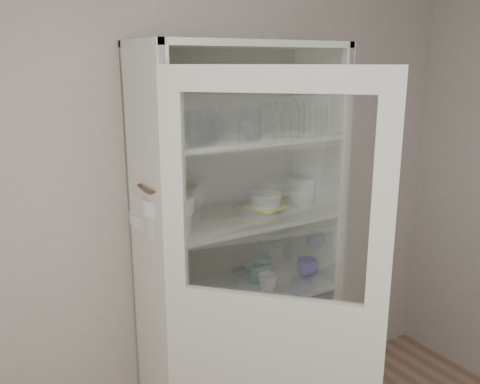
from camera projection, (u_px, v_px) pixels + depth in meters
wall_back at (184, 203)px, 2.61m from camera, size 3.60×0.02×2.60m
pantry_cabinet at (234, 271)px, 2.67m from camera, size 1.00×0.45×2.10m
cupboard_door at (271, 346)px, 2.09m from camera, size 0.66×0.67×2.00m
tumbler_0 at (196, 128)px, 2.15m from camera, size 0.10×0.10×0.15m
tumbler_1 at (210, 129)px, 2.20m from camera, size 0.07×0.07×0.13m
tumbler_2 at (253, 125)px, 2.29m from camera, size 0.07×0.07×0.14m
tumbler_3 at (253, 123)px, 2.31m from camera, size 0.09×0.09×0.15m
tumbler_4 at (297, 120)px, 2.41m from camera, size 0.08×0.08×0.15m
tumbler_5 at (278, 124)px, 2.39m from camera, size 0.07×0.07×0.13m
tumbler_6 at (321, 120)px, 2.54m from camera, size 0.07×0.07×0.13m
tumbler_7 at (164, 126)px, 2.21m from camera, size 0.08×0.08×0.15m
tumbler_8 at (212, 125)px, 2.34m from camera, size 0.08×0.08×0.13m
tumbler_9 at (193, 125)px, 2.28m from camera, size 0.09×0.09×0.14m
tumbler_10 at (215, 121)px, 2.36m from camera, size 0.09×0.09×0.16m
tumbler_11 at (255, 120)px, 2.48m from camera, size 0.08×0.08×0.14m
goblet_0 at (151, 121)px, 2.29m from camera, size 0.08×0.08×0.17m
goblet_1 at (240, 118)px, 2.52m from camera, size 0.07×0.07×0.15m
goblet_2 at (271, 114)px, 2.61m from camera, size 0.08×0.08×0.17m
goblet_3 at (291, 112)px, 2.66m from camera, size 0.08×0.08×0.18m
plate_stack_front at (169, 223)px, 2.27m from camera, size 0.20×0.20×0.10m
plate_stack_back at (154, 217)px, 2.42m from camera, size 0.23×0.23×0.06m
cream_bowl at (168, 205)px, 2.25m from camera, size 0.28×0.28×0.07m
terracotta_bowl at (168, 191)px, 2.23m from camera, size 0.28×0.28×0.06m
glass_platter at (265, 210)px, 2.60m from camera, size 0.45×0.45×0.02m
yellow_trivet at (266, 207)px, 2.60m from camera, size 0.19×0.19×0.01m
white_ramekin at (266, 199)px, 2.59m from camera, size 0.19×0.19×0.07m
grey_bowl_stack at (301, 190)px, 2.75m from camera, size 0.14×0.14×0.14m
mug_blue at (307, 267)px, 2.80m from camera, size 0.15×0.15×0.09m
mug_teal at (256, 273)px, 2.71m from camera, size 0.14×0.14×0.10m
mug_white at (267, 283)px, 2.60m from camera, size 0.10×0.10×0.09m
teal_jar at (263, 270)px, 2.75m from camera, size 0.09×0.09×0.11m
measuring_cups at (227, 296)px, 2.52m from camera, size 0.10×0.10×0.04m
white_canister at (164, 293)px, 2.44m from camera, size 0.15×0.15×0.14m
cream_dish at (194, 372)px, 2.54m from camera, size 0.26×0.26×0.07m
tin_box at (272, 343)px, 2.83m from camera, size 0.19×0.14×0.05m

